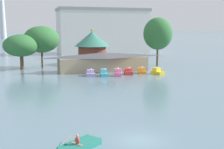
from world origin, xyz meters
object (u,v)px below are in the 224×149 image
(background_building_block, at_px, (103,31))
(pedal_boat_lavender, at_px, (91,73))
(shoreline_tree_tall_left, at_px, (21,46))
(shoreline_tree_mid, at_px, (41,39))
(boathouse, at_px, (103,61))
(shoreline_tree_right, at_px, (158,34))
(green_roof_pavilion, at_px, (92,46))
(pedal_boat_red, at_px, (128,72))
(pedal_boat_yellow, at_px, (157,72))
(pedal_boat_orange, at_px, (142,71))
(pedal_boat_pink, at_px, (118,73))
(rowboat_with_rower, at_px, (80,146))
(pedal_boat_cyan, at_px, (104,73))

(background_building_block, bearing_deg, pedal_boat_lavender, -107.39)
(pedal_boat_lavender, height_order, shoreline_tree_tall_left, shoreline_tree_tall_left)
(pedal_boat_lavender, relative_size, shoreline_tree_tall_left, 0.36)
(shoreline_tree_mid, bearing_deg, boathouse, -36.76)
(shoreline_tree_right, bearing_deg, green_roof_pavilion, 151.79)
(pedal_boat_lavender, bearing_deg, pedal_boat_red, 98.45)
(green_roof_pavilion, height_order, shoreline_tree_right, shoreline_tree_right)
(pedal_boat_yellow, distance_m, shoreline_tree_right, 16.08)
(shoreline_tree_tall_left, relative_size, shoreline_tree_mid, 0.81)
(pedal_boat_lavender, distance_m, background_building_block, 56.17)
(background_building_block, bearing_deg, pedal_boat_orange, -95.89)
(pedal_boat_pink, height_order, pedal_boat_red, pedal_boat_pink)
(shoreline_tree_mid, bearing_deg, pedal_boat_red, -43.81)
(pedal_boat_pink, relative_size, pedal_boat_orange, 1.08)
(pedal_boat_lavender, xyz_separation_m, pedal_boat_yellow, (13.99, -1.59, 0.03))
(pedal_boat_lavender, relative_size, background_building_block, 0.09)
(pedal_boat_pink, distance_m, background_building_block, 56.43)
(pedal_boat_pink, bearing_deg, pedal_boat_lavender, -87.54)
(shoreline_tree_right, bearing_deg, rowboat_with_rower, -121.33)
(pedal_boat_orange, xyz_separation_m, shoreline_tree_tall_left, (-24.36, 13.38, 5.07))
(shoreline_tree_tall_left, distance_m, background_building_block, 49.59)
(rowboat_with_rower, height_order, shoreline_tree_mid, shoreline_tree_mid)
(pedal_boat_cyan, relative_size, pedal_boat_yellow, 0.94)
(pedal_boat_orange, bearing_deg, rowboat_with_rower, -11.23)
(pedal_boat_red, bearing_deg, pedal_boat_cyan, -69.07)
(pedal_boat_orange, relative_size, background_building_block, 0.08)
(shoreline_tree_tall_left, distance_m, shoreline_tree_mid, 5.31)
(shoreline_tree_tall_left, bearing_deg, pedal_boat_red, -32.96)
(pedal_boat_yellow, bearing_deg, shoreline_tree_right, 137.89)
(shoreline_tree_right, bearing_deg, shoreline_tree_tall_left, 176.08)
(green_roof_pavilion, xyz_separation_m, background_building_block, (11.82, 33.68, 3.57))
(green_roof_pavilion, relative_size, shoreline_tree_tall_left, 1.15)
(pedal_boat_lavender, bearing_deg, shoreline_tree_tall_left, -125.71)
(shoreline_tree_mid, bearing_deg, shoreline_tree_tall_left, -156.34)
(pedal_boat_yellow, bearing_deg, boathouse, -145.67)
(pedal_boat_lavender, bearing_deg, pedal_boat_cyan, 77.21)
(pedal_boat_cyan, xyz_separation_m, background_building_block, (14.09, 54.14, 7.83))
(green_roof_pavilion, bearing_deg, pedal_boat_red, -80.62)
(shoreline_tree_right, distance_m, background_building_block, 41.93)
(pedal_boat_yellow, height_order, shoreline_tree_right, shoreline_tree_right)
(pedal_boat_pink, relative_size, shoreline_tree_right, 0.24)
(pedal_boat_pink, height_order, shoreline_tree_mid, shoreline_tree_mid)
(pedal_boat_cyan, height_order, pedal_boat_orange, pedal_boat_cyan)
(boathouse, height_order, background_building_block, background_building_block)
(boathouse, height_order, shoreline_tree_right, shoreline_tree_right)
(shoreline_tree_tall_left, bearing_deg, green_roof_pavilion, 17.99)
(pedal_boat_red, relative_size, boathouse, 0.14)
(rowboat_with_rower, bearing_deg, pedal_boat_yellow, 19.93)
(pedal_boat_cyan, relative_size, pedal_boat_orange, 1.13)
(pedal_boat_orange, bearing_deg, pedal_boat_red, -65.08)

